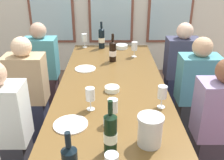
# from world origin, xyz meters

# --- Properties ---
(ground_plane) EXTENTS (12.00, 12.00, 0.00)m
(ground_plane) POSITION_xyz_m (0.00, 0.00, 0.00)
(ground_plane) COLOR brown
(dining_table) EXTENTS (0.94, 2.54, 0.74)m
(dining_table) POSITION_xyz_m (0.00, 0.00, 0.67)
(dining_table) COLOR brown
(dining_table) RESTS_ON ground
(white_plate_0) EXTENTS (0.21, 0.21, 0.01)m
(white_plate_0) POSITION_xyz_m (-0.27, 0.44, 0.74)
(white_plate_0) COLOR white
(white_plate_0) RESTS_ON dining_table
(white_plate_1) EXTENTS (0.23, 0.23, 0.01)m
(white_plate_1) POSITION_xyz_m (-0.28, -0.55, 0.74)
(white_plate_1) COLOR white
(white_plate_1) RESTS_ON dining_table
(metal_pitcher) EXTENTS (0.16, 0.16, 0.19)m
(metal_pitcher) POSITION_xyz_m (0.22, -0.75, 0.84)
(metal_pitcher) COLOR silver
(metal_pitcher) RESTS_ON dining_table
(wine_bottle_1) EXTENTS (0.08, 0.08, 0.30)m
(wine_bottle_1) POSITION_xyz_m (0.01, 0.67, 0.86)
(wine_bottle_1) COLOR black
(wine_bottle_1) RESTS_ON dining_table
(wine_bottle_2) EXTENTS (0.08, 0.08, 0.33)m
(wine_bottle_2) POSITION_xyz_m (-0.02, -0.82, 0.87)
(wine_bottle_2) COLOR black
(wine_bottle_2) RESTS_ON dining_table
(wine_bottle_3) EXTENTS (0.08, 0.08, 0.33)m
(wine_bottle_3) POSITION_xyz_m (-0.12, 1.15, 0.87)
(wine_bottle_3) COLOR black
(wine_bottle_3) RESTS_ON dining_table
(tasting_bowl_0) EXTENTS (0.15, 0.15, 0.05)m
(tasting_bowl_0) POSITION_xyz_m (0.13, 1.13, 0.76)
(tasting_bowl_0) COLOR white
(tasting_bowl_0) RESTS_ON dining_table
(tasting_bowl_1) EXTENTS (0.12, 0.12, 0.04)m
(tasting_bowl_1) POSITION_xyz_m (0.00, -0.05, 0.76)
(tasting_bowl_1) COLOR white
(tasting_bowl_1) RESTS_ON dining_table
(wine_glass_0) EXTENTS (0.07, 0.07, 0.17)m
(wine_glass_0) POSITION_xyz_m (0.36, -0.32, 0.86)
(wine_glass_0) COLOR white
(wine_glass_0) RESTS_ON dining_table
(wine_glass_1) EXTENTS (0.07, 0.07, 0.17)m
(wine_glass_1) POSITION_xyz_m (-0.34, 1.19, 0.86)
(wine_glass_1) COLOR white
(wine_glass_1) RESTS_ON dining_table
(wine_glass_2) EXTENTS (0.07, 0.07, 0.17)m
(wine_glass_2) POSITION_xyz_m (-0.00, -0.51, 0.86)
(wine_glass_2) COLOR white
(wine_glass_2) RESTS_ON dining_table
(wine_glass_3) EXTENTS (0.07, 0.07, 0.17)m
(wine_glass_3) POSITION_xyz_m (-0.16, -0.35, 0.86)
(wine_glass_3) COLOR white
(wine_glass_3) RESTS_ON dining_table
(wine_glass_5) EXTENTS (0.07, 0.07, 0.17)m
(wine_glass_5) POSITION_xyz_m (0.26, 0.82, 0.86)
(wine_glass_5) COLOR white
(wine_glass_5) RESTS_ON dining_table
(seated_person_0) EXTENTS (0.38, 0.24, 1.11)m
(seated_person_0) POSITION_xyz_m (-0.84, 0.93, 0.53)
(seated_person_0) COLOR #39282F
(seated_person_0) RESTS_ON ground
(seated_person_1) EXTENTS (0.38, 0.24, 1.11)m
(seated_person_1) POSITION_xyz_m (0.84, 0.91, 0.53)
(seated_person_1) COLOR #222541
(seated_person_1) RESTS_ON ground
(seated_person_2) EXTENTS (0.38, 0.24, 1.11)m
(seated_person_2) POSITION_xyz_m (-0.84, 0.32, 0.53)
(seated_person_2) COLOR #24283F
(seated_person_2) RESTS_ON ground
(seated_person_3) EXTENTS (0.38, 0.24, 1.11)m
(seated_person_3) POSITION_xyz_m (0.84, 0.30, 0.53)
(seated_person_3) COLOR #2B2E32
(seated_person_3) RESTS_ON ground
(seated_person_4) EXTENTS (0.38, 0.24, 1.11)m
(seated_person_4) POSITION_xyz_m (-0.84, -0.32, 0.53)
(seated_person_4) COLOR #2F2F39
(seated_person_4) RESTS_ON ground
(seated_person_5) EXTENTS (0.38, 0.24, 1.11)m
(seated_person_5) POSITION_xyz_m (0.84, -0.28, 0.53)
(seated_person_5) COLOR #373340
(seated_person_5) RESTS_ON ground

